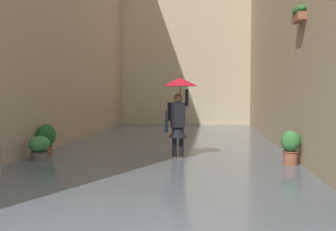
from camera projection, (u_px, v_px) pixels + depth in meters
name	position (u px, v px, depth m)	size (l,w,h in m)	color
ground_plane	(168.00, 148.00, 12.85)	(60.00, 60.00, 0.00)	#605B56
flood_water	(168.00, 147.00, 12.85)	(7.69, 24.19, 0.06)	slate
building_facade_far	(186.00, 22.00, 22.47)	(10.49, 1.80, 11.35)	beige
person_wading	(179.00, 103.00, 10.51)	(0.92, 0.92, 2.23)	#4C4233
potted_plant_far_left	(290.00, 147.00, 9.54)	(0.45, 0.45, 0.87)	#9E563D
potted_plant_mid_right	(39.00, 148.00, 10.24)	(0.54, 0.54, 0.67)	#66605B
potted_plant_near_right	(46.00, 138.00, 11.18)	(0.52, 0.52, 0.90)	#9E563D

